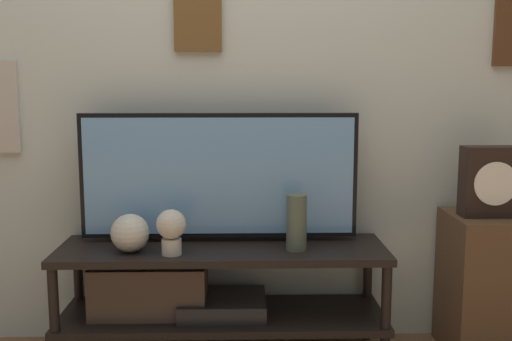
% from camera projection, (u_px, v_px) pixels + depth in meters
% --- Properties ---
extents(wall_back, '(6.40, 0.08, 2.70)m').
position_uv_depth(wall_back, '(222.00, 38.00, 2.60)').
color(wall_back, beige).
rests_on(wall_back, ground_plane).
extents(media_console, '(1.36, 0.41, 0.49)m').
position_uv_depth(media_console, '(197.00, 288.00, 2.50)').
color(media_console, black).
rests_on(media_console, ground_plane).
extents(television, '(1.17, 0.05, 0.55)m').
position_uv_depth(television, '(219.00, 176.00, 2.52)').
color(television, black).
rests_on(television, media_console).
extents(vase_round_glass, '(0.15, 0.15, 0.15)m').
position_uv_depth(vase_round_glass, '(130.00, 233.00, 2.39)').
color(vase_round_glass, beige).
rests_on(vase_round_glass, media_console).
extents(vase_tall_ceramic, '(0.08, 0.08, 0.23)m').
position_uv_depth(vase_tall_ceramic, '(297.00, 222.00, 2.42)').
color(vase_tall_ceramic, '#4C5647').
rests_on(vase_tall_ceramic, media_console).
extents(decorative_bust, '(0.12, 0.12, 0.18)m').
position_uv_depth(decorative_bust, '(171.00, 229.00, 2.35)').
color(decorative_bust, beige).
rests_on(decorative_bust, media_console).
extents(side_table, '(0.35, 0.36, 0.61)m').
position_uv_depth(side_table, '(488.00, 284.00, 2.56)').
color(side_table, '#513823').
rests_on(side_table, ground_plane).
extents(mantel_clock, '(0.24, 0.11, 0.29)m').
position_uv_depth(mantel_clock, '(491.00, 182.00, 2.47)').
color(mantel_clock, black).
rests_on(mantel_clock, side_table).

